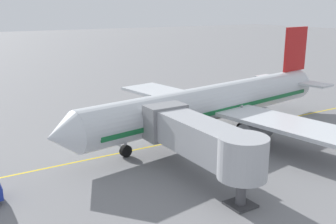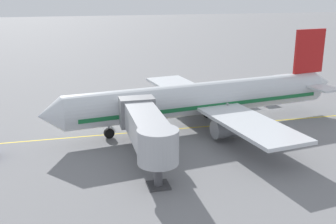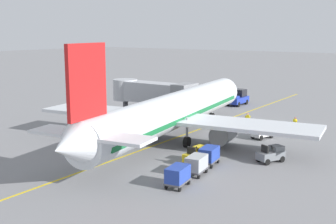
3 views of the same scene
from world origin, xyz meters
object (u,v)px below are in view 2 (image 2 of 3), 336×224
at_px(baggage_tug_lead, 227,103).
at_px(baggage_tug_trailing, 138,106).
at_px(jet_bridge, 147,128).
at_px(ground_crew_loader, 108,115).
at_px(baggage_cart_front, 223,99).
at_px(baggage_cart_second_in_train, 241,97).
at_px(ground_crew_wing_walker, 97,103).
at_px(baggage_cart_third_in_train, 261,95).
at_px(baggage_tug_spare, 187,95).
at_px(parked_airliner, 204,99).

relative_size(baggage_tug_lead, baggage_tug_trailing, 0.95).
distance_m(jet_bridge, baggage_tug_trailing, 16.96).
bearing_deg(ground_crew_loader, baggage_cart_front, -77.07).
bearing_deg(baggage_tug_trailing, baggage_cart_second_in_train, -88.64).
relative_size(jet_bridge, ground_crew_wing_walker, 7.37).
distance_m(baggage_cart_third_in_train, ground_crew_loader, 22.54).
xyz_separation_m(jet_bridge, baggage_cart_second_in_train, (16.95, -16.68, -2.50)).
bearing_deg(jet_bridge, baggage_tug_spare, -25.61).
distance_m(jet_bridge, baggage_tug_lead, 20.92).
bearing_deg(parked_airliner, baggage_cart_second_in_train, -46.39).
height_order(jet_bridge, baggage_tug_trailing, jet_bridge).
bearing_deg(baggage_tug_trailing, baggage_tug_spare, -62.70).
height_order(baggage_tug_lead, baggage_cart_third_in_train, baggage_tug_lead).
bearing_deg(parked_airliner, baggage_tug_lead, -41.31).
bearing_deg(baggage_cart_front, ground_crew_wing_walker, 83.67).
height_order(ground_crew_wing_walker, ground_crew_loader, same).
bearing_deg(baggage_tug_spare, parked_airliner, 173.84).
bearing_deg(jet_bridge, baggage_tug_lead, -42.30).
bearing_deg(ground_crew_wing_walker, baggage_tug_spare, -80.18).
bearing_deg(baggage_tug_lead, baggage_cart_front, 7.60).
bearing_deg(baggage_cart_front, jet_bridge, 140.09).
xyz_separation_m(baggage_tug_trailing, baggage_cart_third_in_train, (0.63, -17.76, 0.24)).
xyz_separation_m(baggage_tug_spare, ground_crew_loader, (-7.80, 12.13, 0.24)).
bearing_deg(baggage_cart_second_in_train, baggage_tug_spare, 61.61).
xyz_separation_m(baggage_tug_trailing, baggage_cart_second_in_train, (0.35, -14.58, 0.24)).
xyz_separation_m(baggage_tug_lead, ground_crew_wing_walker, (3.03, 17.05, 0.24)).
distance_m(baggage_tug_spare, ground_crew_wing_walker, 13.17).
xyz_separation_m(jet_bridge, baggage_tug_lead, (15.34, -13.96, -2.74)).
xyz_separation_m(baggage_tug_lead, baggage_tug_trailing, (1.26, 11.86, 0.00)).
distance_m(baggage_tug_spare, ground_crew_loader, 14.42).
distance_m(parked_airliner, ground_crew_wing_walker, 15.01).
distance_m(jet_bridge, baggage_tug_spare, 23.03).
relative_size(baggage_tug_lead, ground_crew_wing_walker, 1.54).
height_order(baggage_cart_third_in_train, ground_crew_wing_walker, ground_crew_wing_walker).
xyz_separation_m(baggage_tug_lead, baggage_cart_second_in_train, (1.61, -2.72, 0.24)).
bearing_deg(parked_airliner, jet_bridge, 137.08).
xyz_separation_m(baggage_tug_trailing, baggage_cart_front, (-0.10, -11.71, 0.24)).
bearing_deg(ground_crew_loader, baggage_tug_trailing, -48.91).
bearing_deg(baggage_cart_second_in_train, baggage_tug_lead, 120.63).
xyz_separation_m(baggage_cart_front, baggage_cart_third_in_train, (0.73, -6.05, 0.00)).
relative_size(baggage_cart_second_in_train, ground_crew_wing_walker, 1.76).
height_order(baggage_tug_trailing, ground_crew_wing_walker, ground_crew_wing_walker).
bearing_deg(baggage_tug_trailing, ground_crew_loader, 131.09).
bearing_deg(baggage_tug_spare, ground_crew_loader, 122.76).
relative_size(jet_bridge, baggage_tug_lead, 4.78).
height_order(baggage_cart_second_in_train, baggage_cart_third_in_train, same).
relative_size(parked_airliner, baggage_cart_front, 12.56).
bearing_deg(jet_bridge, baggage_cart_second_in_train, -44.53).
distance_m(baggage_cart_front, baggage_cart_third_in_train, 6.10).
height_order(parked_airliner, baggage_cart_front, parked_airliner).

